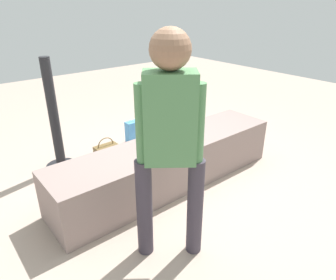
# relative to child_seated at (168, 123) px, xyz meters

# --- Properties ---
(ground_plane) EXTENTS (12.00, 12.00, 0.00)m
(ground_plane) POSITION_rel_child_seated_xyz_m (0.01, -0.01, -0.71)
(ground_plane) COLOR tan
(concrete_ledge) EXTENTS (2.61, 0.59, 0.50)m
(concrete_ledge) POSITION_rel_child_seated_xyz_m (0.01, -0.01, -0.46)
(concrete_ledge) COLOR gray
(concrete_ledge) RESTS_ON ground_plane
(child_seated) EXTENTS (0.28, 0.34, 0.48)m
(child_seated) POSITION_rel_child_seated_xyz_m (0.00, 0.00, 0.00)
(child_seated) COLOR #142541
(child_seated) RESTS_ON concrete_ledge
(adult_standing) EXTENTS (0.43, 0.38, 1.72)m
(adult_standing) POSITION_rel_child_seated_xyz_m (-0.62, -0.78, 0.32)
(adult_standing) COLOR #37313D
(adult_standing) RESTS_ON ground_plane
(cake_plate) EXTENTS (0.22, 0.22, 0.07)m
(cake_plate) POSITION_rel_child_seated_xyz_m (-0.23, 0.01, -0.19)
(cake_plate) COLOR #E0594C
(cake_plate) RESTS_ON concrete_ledge
(gift_bag) EXTENTS (0.21, 0.12, 0.34)m
(gift_bag) POSITION_rel_child_seated_xyz_m (0.32, 1.18, -0.56)
(gift_bag) COLOR #4C99E0
(gift_bag) RESTS_ON ground_plane
(railing_post) EXTENTS (0.36, 0.36, 1.32)m
(railing_post) POSITION_rel_child_seated_xyz_m (-0.78, 1.08, -0.20)
(railing_post) COLOR black
(railing_post) RESTS_ON ground_plane
(water_bottle_near_gift) EXTENTS (0.07, 0.07, 0.19)m
(water_bottle_near_gift) POSITION_rel_child_seated_xyz_m (0.52, 0.96, -0.63)
(water_bottle_near_gift) COLOR silver
(water_bottle_near_gift) RESTS_ON ground_plane
(party_cup_red) EXTENTS (0.08, 0.08, 0.10)m
(party_cup_red) POSITION_rel_child_seated_xyz_m (0.44, 0.45, -0.66)
(party_cup_red) COLOR red
(party_cup_red) RESTS_ON ground_plane
(cake_box_white) EXTENTS (0.37, 0.34, 0.14)m
(cake_box_white) POSITION_rel_child_seated_xyz_m (-0.65, 0.53, -0.64)
(cake_box_white) COLOR white
(cake_box_white) RESTS_ON ground_plane
(handbag_black_leather) EXTENTS (0.30, 0.10, 0.30)m
(handbag_black_leather) POSITION_rel_child_seated_xyz_m (1.04, 1.02, -0.61)
(handbag_black_leather) COLOR black
(handbag_black_leather) RESTS_ON ground_plane
(handbag_brown_canvas) EXTENTS (0.29, 0.14, 0.33)m
(handbag_brown_canvas) POSITION_rel_child_seated_xyz_m (-0.28, 0.88, -0.60)
(handbag_brown_canvas) COLOR brown
(handbag_brown_canvas) RESTS_ON ground_plane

